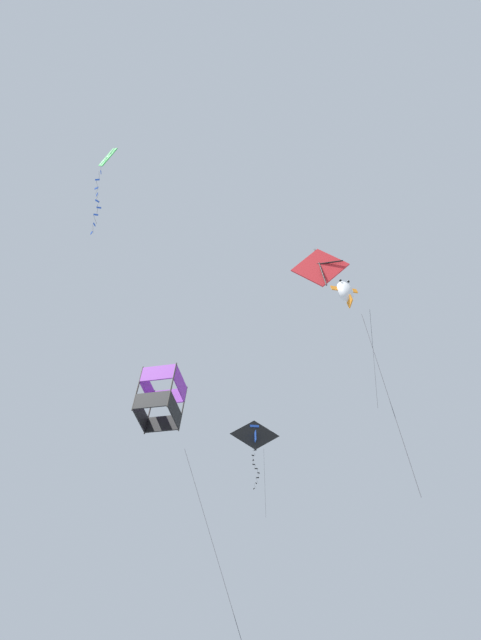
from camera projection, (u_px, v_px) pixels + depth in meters
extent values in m
cube|color=purple|center=(158.00, 373.00, 19.13)|extent=(0.93, 0.60, 0.48)
cube|color=purple|center=(169.00, 397.00, 19.73)|extent=(0.93, 0.60, 0.48)
cube|color=purple|center=(180.00, 383.00, 19.32)|extent=(0.50, 0.95, 0.79)
cube|color=purple|center=(147.00, 387.00, 19.54)|extent=(0.50, 0.95, 0.79)
cube|color=black|center=(151.00, 400.00, 18.44)|extent=(0.93, 0.60, 0.48)
cube|color=black|center=(163.00, 424.00, 19.04)|extent=(0.93, 0.60, 0.48)
cube|color=black|center=(175.00, 410.00, 18.64)|extent=(0.50, 0.95, 0.79)
cube|color=black|center=(140.00, 414.00, 18.85)|extent=(0.50, 0.95, 0.79)
cylinder|color=#332D28|center=(172.00, 384.00, 18.68)|extent=(0.28, 0.51, 1.43)
cylinder|color=#332D28|center=(138.00, 388.00, 18.90)|extent=(0.28, 0.51, 1.43)
cylinder|color=#332D28|center=(183.00, 408.00, 19.28)|extent=(0.28, 0.51, 1.43)
cylinder|color=#332D28|center=(150.00, 412.00, 19.49)|extent=(0.28, 0.51, 1.43)
cylinder|color=#47474C|center=(213.00, 546.00, 18.00)|extent=(3.36, 1.00, 5.90)
cube|color=green|center=(108.00, 157.00, 28.03)|extent=(1.25, 0.47, 1.18)
cylinder|color=white|center=(108.00, 157.00, 28.02)|extent=(0.23, 0.72, 1.28)
cylinder|color=white|center=(109.00, 156.00, 28.10)|extent=(0.99, 0.27, 0.03)
cylinder|color=#47474C|center=(101.00, 168.00, 27.38)|extent=(0.05, 0.01, 0.34)
cube|color=blue|center=(101.00, 172.00, 27.32)|extent=(0.14, 0.13, 0.06)
cylinder|color=#47474C|center=(99.00, 176.00, 27.24)|extent=(0.07, 0.10, 0.34)
cube|color=blue|center=(97.00, 180.00, 27.17)|extent=(0.15, 0.12, 0.06)
cylinder|color=#47474C|center=(97.00, 184.00, 27.12)|extent=(0.06, 0.07, 0.34)
cube|color=blue|center=(96.00, 188.00, 27.08)|extent=(0.17, 0.05, 0.06)
cylinder|color=#47474C|center=(97.00, 191.00, 26.97)|extent=(0.01, 0.10, 0.34)
cube|color=blue|center=(97.00, 194.00, 26.86)|extent=(0.16, 0.09, 0.06)
cylinder|color=#47474C|center=(97.00, 198.00, 26.76)|extent=(0.02, 0.08, 0.34)
cube|color=blue|center=(97.00, 201.00, 26.66)|extent=(0.02, 0.17, 0.06)
cylinder|color=#47474C|center=(98.00, 204.00, 26.55)|extent=(0.04, 0.12, 0.34)
cube|color=blue|center=(99.00, 208.00, 26.45)|extent=(0.12, 0.15, 0.06)
cylinder|color=#47474C|center=(97.00, 211.00, 26.36)|extent=(0.08, 0.04, 0.34)
cube|color=blue|center=(96.00, 215.00, 26.26)|extent=(0.11, 0.15, 0.06)
cylinder|color=#47474C|center=(95.00, 220.00, 26.24)|extent=(0.08, 0.13, 0.34)
cube|color=blue|center=(94.00, 225.00, 26.22)|extent=(0.10, 0.16, 0.06)
cylinder|color=#47474C|center=(93.00, 229.00, 26.15)|extent=(0.04, 0.08, 0.34)
cube|color=blue|center=(92.00, 233.00, 26.09)|extent=(0.17, 0.07, 0.06)
cube|color=red|center=(320.00, 267.00, 18.48)|extent=(1.23, 0.88, 1.41)
cylinder|color=black|center=(320.00, 267.00, 18.46)|extent=(0.66, 0.50, 1.55)
cylinder|color=black|center=(319.00, 264.00, 18.57)|extent=(1.08, 0.58, 0.03)
cylinder|color=#47474C|center=(387.00, 393.00, 16.70)|extent=(1.98, 1.64, 5.42)
pyramid|color=black|center=(255.00, 435.00, 42.62)|extent=(1.52, 1.77, 1.34)
cube|color=blue|center=(255.00, 437.00, 42.42)|extent=(0.48, 0.41, 0.67)
cube|color=blue|center=(255.00, 426.00, 42.94)|extent=(0.38, 0.44, 0.14)
cylinder|color=#47474C|center=(255.00, 448.00, 42.16)|extent=(0.03, 0.03, 0.27)
cube|color=black|center=(255.00, 450.00, 42.09)|extent=(0.17, 0.06, 0.06)
cylinder|color=#47474C|center=(254.00, 453.00, 42.08)|extent=(0.02, 0.20, 0.28)
cube|color=black|center=(253.00, 455.00, 42.08)|extent=(0.07, 0.17, 0.06)
cylinder|color=#47474C|center=(253.00, 458.00, 42.02)|extent=(0.03, 0.02, 0.27)
cube|color=black|center=(253.00, 460.00, 41.96)|extent=(0.17, 0.07, 0.06)
cylinder|color=#47474C|center=(253.00, 462.00, 41.87)|extent=(0.04, 0.07, 0.28)
cube|color=black|center=(254.00, 464.00, 41.78)|extent=(0.07, 0.17, 0.06)
cylinder|color=#47474C|center=(255.00, 467.00, 41.66)|extent=(0.01, 0.18, 0.28)
cube|color=black|center=(256.00, 469.00, 41.55)|extent=(0.13, 0.14, 0.06)
cylinder|color=#47474C|center=(257.00, 471.00, 41.45)|extent=(0.03, 0.16, 0.28)
cube|color=black|center=(259.00, 473.00, 41.34)|extent=(0.04, 0.17, 0.06)
cylinder|color=#47474C|center=(258.00, 475.00, 41.28)|extent=(0.05, 0.05, 0.28)
cube|color=black|center=(258.00, 478.00, 41.22)|extent=(0.16, 0.10, 0.06)
cylinder|color=#47474C|center=(257.00, 480.00, 41.22)|extent=(0.08, 0.18, 0.28)
cube|color=black|center=(256.00, 483.00, 41.23)|extent=(0.08, 0.17, 0.06)
cylinder|color=#47474C|center=(255.00, 486.00, 41.21)|extent=(0.01, 0.17, 0.28)
cube|color=black|center=(254.00, 489.00, 41.20)|extent=(0.16, 0.10, 0.06)
cylinder|color=#47474C|center=(265.00, 482.00, 41.26)|extent=(0.73, 0.77, 4.22)
ellipsoid|color=white|center=(345.00, 291.00, 30.27)|extent=(1.31, 1.17, 1.43)
cube|color=orange|center=(352.00, 291.00, 30.48)|extent=(0.41, 0.49, 0.27)
cube|color=orange|center=(336.00, 288.00, 30.33)|extent=(0.41, 0.49, 0.27)
cube|color=orange|center=(350.00, 301.00, 29.62)|extent=(0.50, 0.35, 0.56)
sphere|color=black|center=(348.00, 282.00, 30.53)|extent=(0.17, 0.16, 0.14)
sphere|color=black|center=(340.00, 280.00, 30.45)|extent=(0.17, 0.16, 0.14)
cylinder|color=#47474C|center=(373.00, 356.00, 28.26)|extent=(0.70, 1.26, 4.84)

